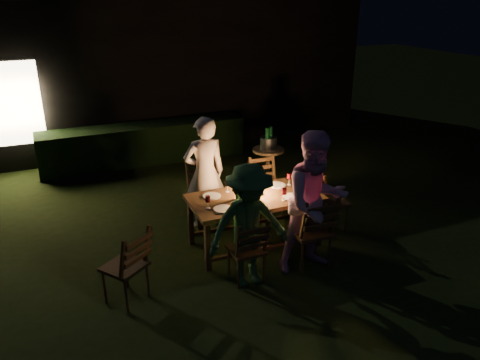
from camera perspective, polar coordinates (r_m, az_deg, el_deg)
name	(u,v)px	position (r m, az deg, el deg)	size (l,w,h in m)	color
garden_envelope	(139,68)	(12.13, -12.23, 13.19)	(40.00, 40.00, 3.20)	black
dining_table	(255,201)	(6.44, 1.83, -2.59)	(1.82, 0.93, 0.75)	#452E17
chair_near_left	(247,260)	(5.85, 0.83, -9.77)	(0.41, 0.44, 0.92)	#452E17
chair_near_right	(310,243)	(6.19, 8.58, -7.63)	(0.51, 0.54, 1.07)	#452E17
chair_far_left	(207,207)	(7.10, -4.09, -3.31)	(0.50, 0.53, 1.08)	#452E17
chair_far_right	(266,199)	(7.45, 3.24, -2.27)	(0.45, 0.48, 0.98)	#452E17
chair_end	(329,211)	(7.15, 10.83, -3.67)	(0.53, 0.50, 1.00)	#452E17
chair_spare	(127,278)	(5.65, -13.61, -11.53)	(0.63, 0.64, 0.98)	#452E17
person_house_side	(205,173)	(6.93, -4.33, 0.83)	(0.63, 0.41, 1.72)	white
person_opp_right	(315,203)	(5.88, 9.16, -2.76)	(0.90, 0.70, 1.85)	#DF99CC
person_opp_left	(249,226)	(5.56, 1.07, -5.63)	(1.01, 0.58, 1.56)	#356633
lantern	(257,184)	(6.41, 2.08, -0.47)	(0.16, 0.16, 0.35)	white
plate_far_left	(212,196)	(6.41, -3.46, -1.95)	(0.25, 0.25, 0.01)	white
plate_near_left	(223,209)	(6.04, -2.08, -3.53)	(0.25, 0.25, 0.01)	white
plate_far_right	(277,185)	(6.77, 4.55, -0.63)	(0.25, 0.25, 0.01)	white
plate_near_right	(292,197)	(6.42, 6.32, -2.03)	(0.25, 0.25, 0.01)	white
wineglass_a	(227,186)	(6.51, -1.57, -0.76)	(0.06, 0.06, 0.18)	#59070F
wineglass_b	(208,202)	(6.04, -3.93, -2.72)	(0.06, 0.06, 0.18)	#59070F
wineglass_c	(284,195)	(6.27, 5.40, -1.79)	(0.06, 0.06, 0.18)	#59070F
wineglass_d	(289,179)	(6.78, 6.01, 0.09)	(0.06, 0.06, 0.18)	#59070F
wineglass_e	(258,200)	(6.09, 2.15, -2.45)	(0.06, 0.06, 0.18)	silver
bottle_table	(238,190)	(6.27, -0.23, -1.18)	(0.07, 0.07, 0.28)	#0F471E
napkin_left	(255,207)	(6.09, 1.79, -3.30)	(0.18, 0.14, 0.01)	red
napkin_right	(301,198)	(6.40, 7.45, -2.17)	(0.18, 0.14, 0.01)	red
phone	(220,213)	(5.95, -2.44, -3.98)	(0.14, 0.07, 0.01)	black
side_table	(268,154)	(8.35, 3.48, 3.21)	(0.56, 0.56, 0.75)	olive
ice_bucket	(269,143)	(8.29, 3.51, 4.51)	(0.30, 0.30, 0.22)	#A5A8AD
bottle_bucket_a	(267,141)	(8.22, 3.33, 4.73)	(0.07, 0.07, 0.32)	#0F471E
bottle_bucket_b	(270,139)	(8.33, 3.70, 4.96)	(0.07, 0.07, 0.32)	#0F471E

